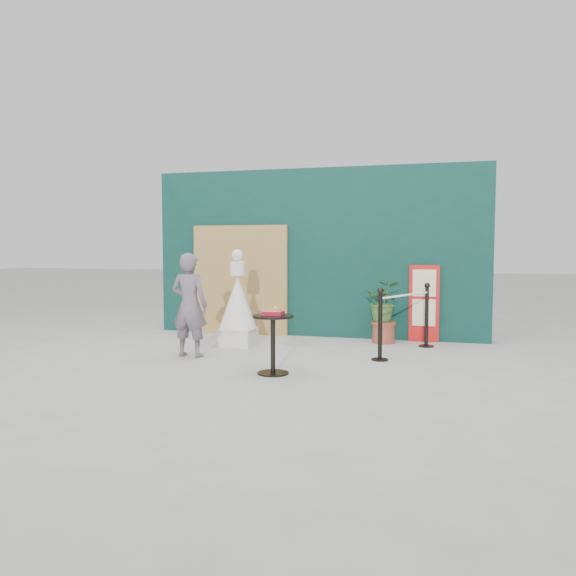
% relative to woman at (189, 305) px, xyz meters
% --- Properties ---
extents(ground, '(60.00, 60.00, 0.00)m').
position_rel_woman_xyz_m(ground, '(1.35, -0.70, -0.76)').
color(ground, '#ADAAA5').
rests_on(ground, ground).
extents(back_wall, '(6.00, 0.30, 3.00)m').
position_rel_woman_xyz_m(back_wall, '(1.35, 2.45, 0.74)').
color(back_wall, '#0A2F2B').
rests_on(back_wall, ground).
extents(bamboo_fence, '(1.80, 0.08, 2.00)m').
position_rel_woman_xyz_m(bamboo_fence, '(-0.05, 2.24, 0.24)').
color(bamboo_fence, tan).
rests_on(bamboo_fence, ground).
extents(woman, '(0.57, 0.39, 1.52)m').
position_rel_woman_xyz_m(woman, '(0.00, 0.00, 0.00)').
color(woman, slate).
rests_on(woman, ground).
extents(menu_board, '(0.50, 0.07, 1.30)m').
position_rel_woman_xyz_m(menu_board, '(3.25, 2.25, -0.11)').
color(menu_board, red).
rests_on(menu_board, ground).
extents(statue, '(0.61, 0.61, 1.57)m').
position_rel_woman_xyz_m(statue, '(0.35, 1.06, -0.12)').
color(statue, white).
rests_on(statue, ground).
extents(cafe_table, '(0.52, 0.52, 0.75)m').
position_rel_woman_xyz_m(cafe_table, '(1.50, -0.75, -0.26)').
color(cafe_table, black).
rests_on(cafe_table, ground).
extents(food_basket, '(0.26, 0.19, 0.11)m').
position_rel_woman_xyz_m(food_basket, '(1.51, -0.75, 0.03)').
color(food_basket, '#B0122D').
rests_on(food_basket, cafe_table).
extents(planter, '(0.61, 0.53, 1.04)m').
position_rel_woman_xyz_m(planter, '(2.61, 1.95, -0.16)').
color(planter, brown).
rests_on(planter, ground).
extents(stanchion_barrier, '(0.84, 1.54, 1.03)m').
position_rel_woman_xyz_m(stanchion_barrier, '(3.01, 1.12, -0.27)').
color(stanchion_barrier, black).
rests_on(stanchion_barrier, ground).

